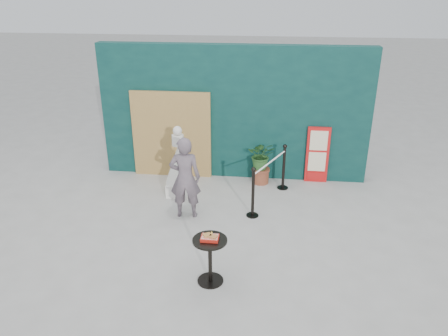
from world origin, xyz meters
TOP-DOWN VIEW (x-y plane):
  - ground at (0.00, 0.00)m, footprint 60.00×60.00m
  - back_wall at (0.00, 3.15)m, footprint 6.00×0.30m
  - bamboo_fence at (-1.40, 2.94)m, footprint 1.80×0.08m
  - woman at (-0.73, 1.09)m, footprint 0.62×0.44m
  - menu_board at (1.90, 2.95)m, footprint 0.50×0.07m
  - statue at (-1.04, 1.99)m, footprint 0.60×0.60m
  - cafe_table at (0.02, -0.87)m, footprint 0.52×0.52m
  - food_basket at (0.03, -0.86)m, footprint 0.26×0.19m
  - planter at (0.66, 2.75)m, footprint 0.59×0.51m
  - stanchion_barrier at (0.86, 1.87)m, footprint 0.84×1.54m

SIDE VIEW (x-z plane):
  - ground at x=0.00m, z-range 0.00..0.00m
  - stanchion_barrier at x=0.86m, z-range -0.02..1.01m
  - cafe_table at x=0.02m, z-range 0.12..0.87m
  - planter at x=0.66m, z-range 0.08..1.08m
  - statue at x=-1.04m, z-range -0.14..1.39m
  - menu_board at x=1.90m, z-range 0.00..1.30m
  - food_basket at x=0.03m, z-range 0.73..0.84m
  - woman at x=-0.73m, z-range 0.00..1.62m
  - bamboo_fence at x=-1.40m, z-range 0.00..2.00m
  - back_wall at x=0.00m, z-range 0.00..3.00m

